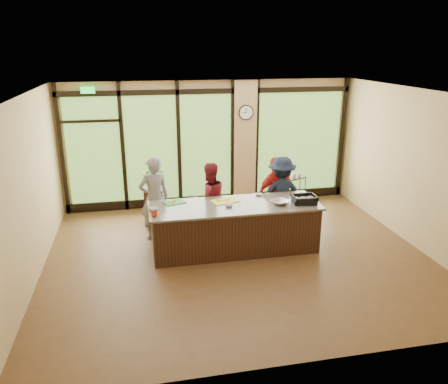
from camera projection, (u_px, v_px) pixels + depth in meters
name	position (u px, v px, depth m)	size (l,w,h in m)	color
floor	(238.00, 256.00, 8.19)	(7.00, 7.00, 0.00)	#4F361C
ceiling	(239.00, 93.00, 7.24)	(7.00, 7.00, 0.00)	silver
back_wall	(210.00, 144.00, 10.50)	(7.00, 7.00, 0.00)	tan
left_wall	(28.00, 192.00, 7.05)	(6.00, 6.00, 0.00)	tan
right_wall	(416.00, 169.00, 8.37)	(6.00, 6.00, 0.00)	tan
window_wall	(217.00, 148.00, 10.52)	(6.90, 0.12, 3.00)	tan
island_base	(234.00, 228.00, 8.33)	(3.10, 1.00, 0.88)	black
countertop	(235.00, 206.00, 8.18)	(3.20, 1.10, 0.04)	slate
wall_clock	(246.00, 113.00, 10.30)	(0.36, 0.04, 0.36)	black
cook_left	(154.00, 198.00, 8.72)	(0.62, 0.41, 1.71)	gray
cook_midleft	(209.00, 200.00, 8.88)	(0.75, 0.59, 1.55)	maroon
cook_midright	(276.00, 194.00, 9.19)	(0.93, 0.39, 1.58)	red
cook_right	(281.00, 194.00, 9.13)	(1.03, 0.59, 1.60)	#181F34
roasting_pan	(304.00, 201.00, 8.25)	(0.43, 0.34, 0.08)	black
mixing_bowl	(280.00, 202.00, 8.18)	(0.32, 0.32, 0.08)	silver
cutting_board_left	(174.00, 202.00, 8.28)	(0.39, 0.29, 0.01)	#32812F
cutting_board_center	(226.00, 201.00, 8.37)	(0.44, 0.33, 0.01)	yellow
cutting_board_right	(223.00, 201.00, 8.33)	(0.40, 0.30, 0.01)	yellow
prep_bowl_near	(154.00, 209.00, 7.88)	(0.17, 0.17, 0.05)	silver
prep_bowl_mid	(229.00, 205.00, 8.08)	(0.15, 0.15, 0.05)	silver
prep_bowl_far	(258.00, 194.00, 8.68)	(0.14, 0.14, 0.03)	silver
red_ramekin	(155.00, 214.00, 7.59)	(0.11, 0.11, 0.09)	red
flower_stand	(155.00, 206.00, 9.57)	(0.40, 0.40, 0.81)	black
flower_vase	(153.00, 182.00, 9.39)	(0.28, 0.28, 0.29)	#967B52
bar_cart	(291.00, 188.00, 10.41)	(0.73, 0.58, 0.88)	black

